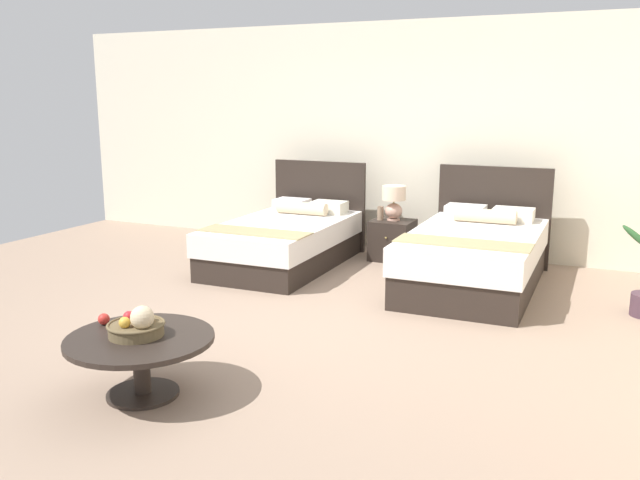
{
  "coord_description": "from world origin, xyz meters",
  "views": [
    {
      "loc": [
        2.49,
        -5.07,
        1.95
      ],
      "look_at": [
        -0.1,
        0.48,
        0.62
      ],
      "focal_mm": 37.99,
      "sensor_mm": 36.0,
      "label": 1
    }
  ],
  "objects_px": {
    "bed_near_corner": "(475,256)",
    "loose_apple": "(104,319)",
    "coffee_table": "(141,349)",
    "fruit_bowl": "(137,325)",
    "table_lamp": "(394,200)",
    "bed_near_window": "(286,240)",
    "nightstand": "(392,240)",
    "vase": "(380,213)"
  },
  "relations": [
    {
      "from": "coffee_table",
      "to": "loose_apple",
      "type": "distance_m",
      "value": 0.4
    },
    {
      "from": "bed_near_corner",
      "to": "nightstand",
      "type": "relative_size",
      "value": 4.54
    },
    {
      "from": "bed_near_corner",
      "to": "nightstand",
      "type": "xyz_separation_m",
      "value": [
        -1.15,
        0.77,
        -0.09
      ]
    },
    {
      "from": "vase",
      "to": "coffee_table",
      "type": "distance_m",
      "value": 4.24
    },
    {
      "from": "table_lamp",
      "to": "coffee_table",
      "type": "distance_m",
      "value": 4.31
    },
    {
      "from": "table_lamp",
      "to": "loose_apple",
      "type": "xyz_separation_m",
      "value": [
        -0.63,
        -4.2,
        -0.27
      ]
    },
    {
      "from": "bed_near_window",
      "to": "table_lamp",
      "type": "xyz_separation_m",
      "value": [
        1.04,
        0.79,
        0.42
      ]
    },
    {
      "from": "table_lamp",
      "to": "vase",
      "type": "xyz_separation_m",
      "value": [
        -0.14,
        -0.06,
        -0.16
      ]
    },
    {
      "from": "bed_near_window",
      "to": "nightstand",
      "type": "distance_m",
      "value": 1.29
    },
    {
      "from": "fruit_bowl",
      "to": "loose_apple",
      "type": "height_order",
      "value": "fruit_bowl"
    },
    {
      "from": "fruit_bowl",
      "to": "table_lamp",
      "type": "bearing_deg",
      "value": 86.29
    },
    {
      "from": "bed_near_corner",
      "to": "loose_apple",
      "type": "bearing_deg",
      "value": -117.65
    },
    {
      "from": "bed_near_window",
      "to": "vase",
      "type": "xyz_separation_m",
      "value": [
        0.89,
        0.73,
        0.27
      ]
    },
    {
      "from": "vase",
      "to": "fruit_bowl",
      "type": "height_order",
      "value": "vase"
    },
    {
      "from": "table_lamp",
      "to": "coffee_table",
      "type": "relative_size",
      "value": 0.43
    },
    {
      "from": "bed_near_corner",
      "to": "bed_near_window",
      "type": "bearing_deg",
      "value": 179.82
    },
    {
      "from": "vase",
      "to": "coffee_table",
      "type": "bearing_deg",
      "value": -91.57
    },
    {
      "from": "bed_near_window",
      "to": "loose_apple",
      "type": "distance_m",
      "value": 3.45
    },
    {
      "from": "table_lamp",
      "to": "coffee_table",
      "type": "bearing_deg",
      "value": -93.47
    },
    {
      "from": "bed_near_corner",
      "to": "fruit_bowl",
      "type": "bearing_deg",
      "value": -112.29
    },
    {
      "from": "bed_near_corner",
      "to": "table_lamp",
      "type": "relative_size",
      "value": 5.3
    },
    {
      "from": "coffee_table",
      "to": "fruit_bowl",
      "type": "relative_size",
      "value": 2.56
    },
    {
      "from": "table_lamp",
      "to": "fruit_bowl",
      "type": "bearing_deg",
      "value": -93.71
    },
    {
      "from": "bed_near_window",
      "to": "loose_apple",
      "type": "xyz_separation_m",
      "value": [
        0.4,
        -3.42,
        0.15
      ]
    },
    {
      "from": "coffee_table",
      "to": "vase",
      "type": "bearing_deg",
      "value": 88.43
    },
    {
      "from": "nightstand",
      "to": "loose_apple",
      "type": "xyz_separation_m",
      "value": [
        -0.63,
        -4.18,
        0.21
      ]
    },
    {
      "from": "table_lamp",
      "to": "bed_near_corner",
      "type": "bearing_deg",
      "value": -34.46
    },
    {
      "from": "bed_near_corner",
      "to": "vase",
      "type": "distance_m",
      "value": 1.51
    },
    {
      "from": "fruit_bowl",
      "to": "coffee_table",
      "type": "bearing_deg",
      "value": -10.0
    },
    {
      "from": "table_lamp",
      "to": "bed_near_window",
      "type": "bearing_deg",
      "value": -142.85
    },
    {
      "from": "bed_near_corner",
      "to": "table_lamp",
      "type": "bearing_deg",
      "value": 145.54
    },
    {
      "from": "bed_near_window",
      "to": "nightstand",
      "type": "bearing_deg",
      "value": 36.44
    },
    {
      "from": "coffee_table",
      "to": "fruit_bowl",
      "type": "xyz_separation_m",
      "value": [
        -0.02,
        0.0,
        0.16
      ]
    },
    {
      "from": "bed_near_corner",
      "to": "table_lamp",
      "type": "xyz_separation_m",
      "value": [
        -1.15,
        0.79,
        0.39
      ]
    },
    {
      "from": "coffee_table",
      "to": "loose_apple",
      "type": "height_order",
      "value": "loose_apple"
    },
    {
      "from": "bed_near_window",
      "to": "bed_near_corner",
      "type": "height_order",
      "value": "bed_near_corner"
    },
    {
      "from": "bed_near_window",
      "to": "loose_apple",
      "type": "relative_size",
      "value": 27.24
    },
    {
      "from": "bed_near_corner",
      "to": "fruit_bowl",
      "type": "distance_m",
      "value": 3.78
    },
    {
      "from": "coffee_table",
      "to": "nightstand",
      "type": "bearing_deg",
      "value": 86.51
    },
    {
      "from": "nightstand",
      "to": "fruit_bowl",
      "type": "xyz_separation_m",
      "value": [
        -0.28,
        -4.26,
        0.24
      ]
    },
    {
      "from": "bed_near_window",
      "to": "fruit_bowl",
      "type": "bearing_deg",
      "value": -77.76
    },
    {
      "from": "loose_apple",
      "to": "table_lamp",
      "type": "bearing_deg",
      "value": 81.43
    }
  ]
}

